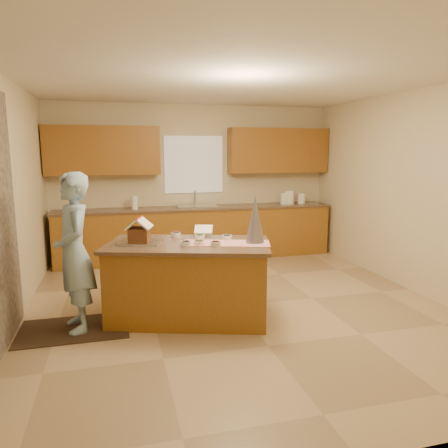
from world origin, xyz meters
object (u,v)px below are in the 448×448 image
(boy, at_px, (74,253))
(gingerbread_house, at_px, (140,232))
(tinsel_tree, at_px, (255,219))
(island_base, at_px, (188,283))

(boy, relative_size, gingerbread_house, 5.02)
(tinsel_tree, relative_size, boy, 0.31)
(island_base, bearing_deg, tinsel_tree, 3.67)
(gingerbread_house, bearing_deg, tinsel_tree, -12.84)
(island_base, relative_size, boy, 1.03)
(island_base, distance_m, gingerbread_house, 0.79)
(island_base, distance_m, tinsel_tree, 1.04)
(boy, height_order, gingerbread_house, boy)
(boy, bearing_deg, tinsel_tree, 71.89)
(tinsel_tree, height_order, boy, boy)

